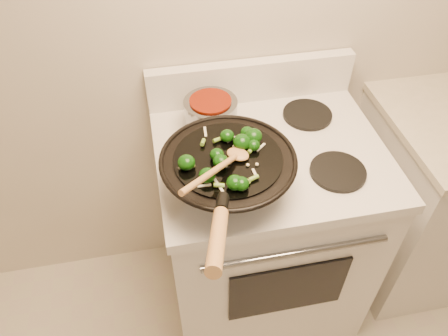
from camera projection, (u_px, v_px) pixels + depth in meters
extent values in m
cube|color=white|center=(262.00, 234.00, 1.82)|extent=(0.76, 0.64, 0.88)
cube|color=white|center=(270.00, 154.00, 1.50)|extent=(0.78, 0.66, 0.04)
cube|color=white|center=(251.00, 81.00, 1.63)|extent=(0.78, 0.05, 0.16)
cylinder|color=gray|center=(296.00, 253.00, 1.35)|extent=(0.60, 0.02, 0.02)
cube|color=black|center=(288.00, 290.00, 1.52)|extent=(0.42, 0.01, 0.28)
cylinder|color=black|center=(228.00, 187.00, 1.35)|extent=(0.18, 0.18, 0.01)
cylinder|color=black|center=(338.00, 171.00, 1.40)|extent=(0.18, 0.18, 0.01)
cylinder|color=black|center=(211.00, 127.00, 1.56)|extent=(0.18, 0.18, 0.01)
cylinder|color=black|center=(307.00, 115.00, 1.60)|extent=(0.18, 0.18, 0.01)
cube|color=silver|center=(446.00, 199.00, 1.96)|extent=(0.73, 0.60, 0.88)
torus|color=black|center=(228.00, 159.00, 1.26)|extent=(0.40, 0.40, 0.01)
cylinder|color=black|center=(228.00, 158.00, 1.26)|extent=(0.32, 0.32, 0.01)
cylinder|color=black|center=(222.00, 204.00, 1.06)|extent=(0.05, 0.07, 0.05)
cylinder|color=#BA8349|center=(217.00, 240.00, 0.93)|extent=(0.09, 0.21, 0.10)
ellipsoid|color=#0D3808|center=(241.00, 184.00, 1.16)|extent=(0.04, 0.04, 0.04)
cylinder|color=#5A8931|center=(246.00, 186.00, 1.17)|extent=(0.02, 0.02, 0.02)
ellipsoid|color=#0D3808|center=(207.00, 175.00, 1.18)|extent=(0.05, 0.05, 0.04)
ellipsoid|color=#0D3808|center=(242.00, 142.00, 1.27)|extent=(0.05, 0.05, 0.05)
ellipsoid|color=#0D3808|center=(254.00, 145.00, 1.27)|extent=(0.04, 0.04, 0.03)
cylinder|color=#5A8931|center=(257.00, 147.00, 1.28)|extent=(0.02, 0.02, 0.02)
ellipsoid|color=#0D3808|center=(217.00, 155.00, 1.24)|extent=(0.04, 0.04, 0.04)
ellipsoid|color=#0D3808|center=(227.00, 136.00, 1.30)|extent=(0.04, 0.04, 0.04)
ellipsoid|color=#0D3808|center=(186.00, 162.00, 1.21)|extent=(0.05, 0.05, 0.04)
cylinder|color=#5A8931|center=(192.00, 165.00, 1.23)|extent=(0.02, 0.02, 0.02)
ellipsoid|color=#0D3808|center=(247.00, 133.00, 1.31)|extent=(0.04, 0.04, 0.03)
ellipsoid|color=#0D3808|center=(235.00, 183.00, 1.16)|extent=(0.05, 0.05, 0.04)
ellipsoid|color=#0D3808|center=(221.00, 161.00, 1.22)|extent=(0.05, 0.05, 0.04)
cylinder|color=#5A8931|center=(225.00, 164.00, 1.23)|extent=(0.02, 0.02, 0.02)
ellipsoid|color=#0D3808|center=(253.00, 136.00, 1.29)|extent=(0.05, 0.05, 0.05)
cube|color=white|center=(218.00, 185.00, 1.18)|extent=(0.02, 0.06, 0.00)
cube|color=white|center=(220.00, 165.00, 1.23)|extent=(0.04, 0.03, 0.00)
cube|color=white|center=(233.00, 139.00, 1.31)|extent=(0.05, 0.03, 0.00)
cube|color=white|center=(204.00, 186.00, 1.18)|extent=(0.04, 0.01, 0.00)
cube|color=white|center=(205.00, 132.00, 1.33)|extent=(0.01, 0.05, 0.00)
cube|color=white|center=(255.00, 174.00, 1.21)|extent=(0.01, 0.04, 0.00)
cube|color=white|center=(261.00, 147.00, 1.28)|extent=(0.04, 0.03, 0.00)
cube|color=white|center=(186.00, 166.00, 1.23)|extent=(0.05, 0.02, 0.00)
cube|color=white|center=(246.00, 141.00, 1.30)|extent=(0.05, 0.02, 0.00)
cylinder|color=olive|center=(233.00, 186.00, 1.17)|extent=(0.03, 0.02, 0.02)
cylinder|color=olive|center=(251.00, 150.00, 1.27)|extent=(0.02, 0.03, 0.02)
cylinder|color=olive|center=(217.00, 140.00, 1.30)|extent=(0.03, 0.02, 0.01)
cylinder|color=olive|center=(219.00, 185.00, 1.17)|extent=(0.02, 0.03, 0.01)
cylinder|color=olive|center=(254.00, 178.00, 1.19)|extent=(0.02, 0.03, 0.01)
cylinder|color=olive|center=(203.00, 142.00, 1.29)|extent=(0.03, 0.03, 0.01)
cylinder|color=olive|center=(246.00, 180.00, 1.18)|extent=(0.02, 0.02, 0.01)
sphere|color=beige|center=(249.00, 147.00, 1.28)|extent=(0.01, 0.01, 0.01)
sphere|color=beige|center=(248.00, 165.00, 1.23)|extent=(0.01, 0.01, 0.01)
sphere|color=beige|center=(257.00, 164.00, 1.23)|extent=(0.01, 0.01, 0.01)
sphere|color=beige|center=(234.00, 146.00, 1.28)|extent=(0.01, 0.01, 0.01)
sphere|color=beige|center=(230.00, 163.00, 1.24)|extent=(0.01, 0.01, 0.01)
ellipsoid|color=#BA8349|center=(238.00, 154.00, 1.25)|extent=(0.08, 0.08, 0.02)
cylinder|color=#BA8349|center=(211.00, 173.00, 1.13)|extent=(0.19, 0.21, 0.11)
cylinder|color=gray|center=(211.00, 114.00, 1.51)|extent=(0.19, 0.19, 0.10)
cylinder|color=#651304|center=(210.00, 101.00, 1.48)|extent=(0.14, 0.14, 0.01)
cylinder|color=black|center=(233.00, 127.00, 1.39)|extent=(0.06, 0.11, 0.02)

